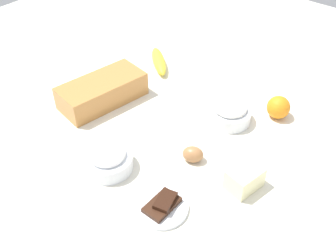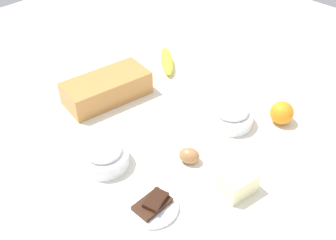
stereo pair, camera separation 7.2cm
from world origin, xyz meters
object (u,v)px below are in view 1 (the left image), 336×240
Objects in this scene: chocolate_plate at (162,206)px; banana at (159,61)px; loaf_pan at (102,91)px; egg_near_butter at (193,154)px; orange_fruit at (278,107)px; butter_block at (245,179)px; sugar_bowl at (108,159)px; flour_bowl at (230,112)px.

banana is at bearing 41.70° from chocolate_plate.
loaf_pan is 5.08× the size of egg_near_butter.
orange_fruit is 1.23× the size of egg_near_butter.
loaf_pan is 0.40m from egg_near_butter.
butter_block is at bearing -83.29° from loaf_pan.
egg_near_butter is at bearing 92.76° from butter_block.
orange_fruit is at bearing -26.22° from sugar_bowl.
flour_bowl is at bearing 137.53° from orange_fruit.
orange_fruit is 0.80× the size of butter_block.
orange_fruit reaches higher than butter_block.
chocolate_plate is (-0.50, -0.44, -0.01)m from banana.
chocolate_plate is at bearing -170.84° from flour_bowl.
sugar_bowl is 1.85× the size of orange_fruit.
loaf_pan is 0.42m from flour_bowl.
banana is (0.10, 0.38, -0.01)m from flour_bowl.
sugar_bowl is 0.55m from orange_fruit.
butter_block is 0.16m from egg_near_butter.
flour_bowl is at bearing 5.10° from egg_near_butter.
orange_fruit is 0.51m from chocolate_plate.
egg_near_butter is (0.17, -0.16, -0.01)m from sugar_bowl.
egg_near_butter is at bearing 13.76° from chocolate_plate.
sugar_bowl is at bearing 86.49° from chocolate_plate.
sugar_bowl is (-0.38, 0.14, -0.00)m from flour_bowl.
orange_fruit is at bearing -14.79° from egg_near_butter.
egg_near_butter reaches higher than chocolate_plate.
flour_bowl is at bearing -105.44° from banana.
butter_block is (-0.31, -0.56, 0.01)m from banana.
flour_bowl is 0.16m from orange_fruit.
butter_block is at bearing -87.24° from egg_near_butter.
sugar_bowl is 1.02× the size of chocolate_plate.
butter_block is 0.22m from chocolate_plate.
orange_fruit is (0.11, -0.10, 0.00)m from flour_bowl.
butter_block is (-0.02, -0.55, -0.01)m from loaf_pan.
banana is at bearing 9.98° from loaf_pan.
butter_block reaches higher than egg_near_butter.
loaf_pan reaches higher than sugar_bowl.
loaf_pan is 4.12× the size of orange_fruit.
flour_bowl is 1.00× the size of sugar_bowl.
chocolate_plate is (-0.51, 0.04, -0.03)m from orange_fruit.
butter_block is at bearing -31.19° from chocolate_plate.
chocolate_plate is at bearing -93.51° from sugar_bowl.
egg_near_butter is (-0.33, 0.09, -0.01)m from orange_fruit.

